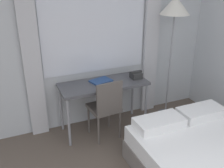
{
  "coord_description": "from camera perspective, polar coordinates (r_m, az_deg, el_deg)",
  "views": [
    {
      "loc": [
        -1.0,
        -0.33,
        2.28
      ],
      "look_at": [
        0.23,
        2.53,
        0.92
      ],
      "focal_mm": 42.0,
      "sensor_mm": 36.0,
      "label": 1
    }
  ],
  "objects": [
    {
      "name": "telephone",
      "position": [
        3.97,
        5.25,
        1.96
      ],
      "size": [
        0.18,
        0.15,
        0.12
      ],
      "color": "#2D2D2D",
      "rests_on": "desk"
    },
    {
      "name": "desk_chair",
      "position": [
        3.68,
        -1.32,
        -4.71
      ],
      "size": [
        0.43,
        0.43,
        0.92
      ],
      "rotation": [
        0.0,
        0.0,
        0.09
      ],
      "color": "#59514C",
      "rests_on": "ground_plane"
    },
    {
      "name": "wall_back_with_window",
      "position": [
        3.85,
        -7.18,
        9.56
      ],
      "size": [
        5.32,
        0.13,
        2.7
      ],
      "color": "silver",
      "rests_on": "ground_plane"
    },
    {
      "name": "book",
      "position": [
        3.85,
        -2.42,
        0.7
      ],
      "size": [
        0.34,
        0.29,
        0.02
      ],
      "rotation": [
        0.0,
        0.0,
        0.27
      ],
      "color": "navy",
      "rests_on": "desk"
    },
    {
      "name": "desk",
      "position": [
        3.83,
        -1.85,
        -0.69
      ],
      "size": [
        1.28,
        0.52,
        0.77
      ],
      "color": "#4C4C51",
      "rests_on": "ground_plane"
    },
    {
      "name": "standing_lamp",
      "position": [
        4.06,
        13.49,
        15.07
      ],
      "size": [
        0.44,
        0.44,
        1.94
      ],
      "color": "#4C4C51",
      "rests_on": "ground_plane"
    }
  ]
}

